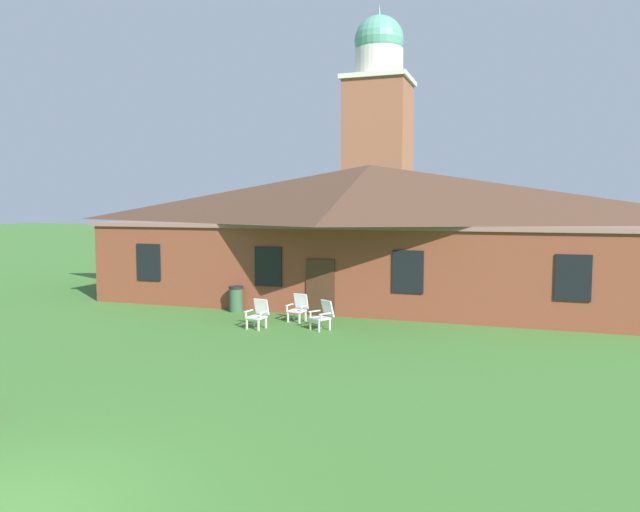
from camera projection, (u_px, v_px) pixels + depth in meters
brick_building at (369, 230)px, 25.96m from camera, size 22.16×10.40×5.85m
dome_tower at (378, 142)px, 46.70m from camera, size 5.18×5.18×19.81m
lawn_chair_by_porch at (258, 313)px, 19.44m from camera, size 0.70×0.74×0.96m
lawn_chair_near_door at (299, 307)px, 20.61m from camera, size 0.70×0.74×0.96m
lawn_chair_left_end at (323, 314)px, 19.24m from camera, size 0.85×0.87×0.96m
trash_bin at (236, 299)px, 22.43m from camera, size 0.56×0.56×0.98m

